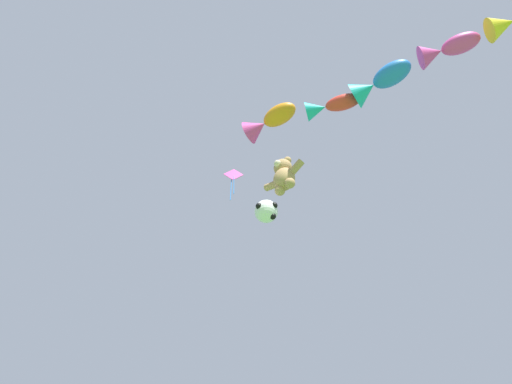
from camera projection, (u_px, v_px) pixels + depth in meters
teddy_bear_kite at (284, 175)px, 13.75m from camera, size 1.72×0.76×1.75m
soccer_ball_kite at (266, 211)px, 13.12m from camera, size 0.85×0.85×0.79m
fish_kite_tangerine at (268, 122)px, 15.15m from camera, size 2.18×1.20×0.95m
fish_kite_crimson at (329, 106)px, 13.75m from camera, size 1.97×1.42×0.70m
fish_kite_cobalt at (378, 83)px, 13.23m from camera, size 2.10×1.13×0.94m
fish_kite_magenta at (446, 49)px, 12.79m from camera, size 1.98×1.35×0.80m
diamond_kite at (233, 177)px, 17.44m from camera, size 0.63×0.65×2.19m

